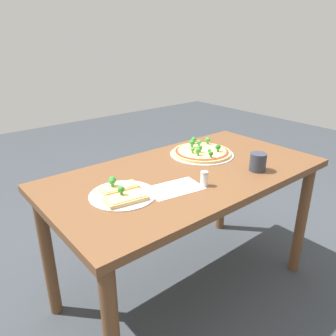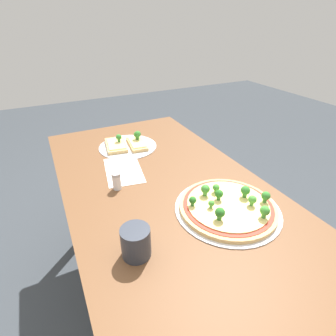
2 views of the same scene
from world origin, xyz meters
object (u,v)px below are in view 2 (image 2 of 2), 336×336
object	(u,v)px
condiment_shaker	(117,181)
pizza_tray_whole	(228,206)
drinking_cup	(136,242)
dining_table	(165,205)
pizza_tray_slice	(127,144)

from	to	relation	value
condiment_shaker	pizza_tray_whole	bearing A→B (deg)	46.37
drinking_cup	pizza_tray_whole	bearing A→B (deg)	97.49
drinking_cup	condiment_shaker	distance (m)	0.33
condiment_shaker	drinking_cup	bearing A→B (deg)	-7.52
pizza_tray_whole	drinking_cup	size ratio (longest dim) A/B	3.96
dining_table	drinking_cup	bearing A→B (deg)	-38.21
pizza_tray_whole	dining_table	bearing A→B (deg)	-150.66
dining_table	condiment_shaker	distance (m)	0.22
dining_table	pizza_tray_slice	xyz separation A→B (m)	(-0.39, -0.02, 0.11)
pizza_tray_whole	drinking_cup	bearing A→B (deg)	-82.51
condiment_shaker	pizza_tray_slice	bearing A→B (deg)	156.02
dining_table	condiment_shaker	xyz separation A→B (m)	(-0.06, -0.17, 0.13)
pizza_tray_slice	drinking_cup	bearing A→B (deg)	-16.15
dining_table	pizza_tray_slice	distance (m)	0.40
dining_table	pizza_tray_whole	xyz separation A→B (m)	(0.23, 0.13, 0.11)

